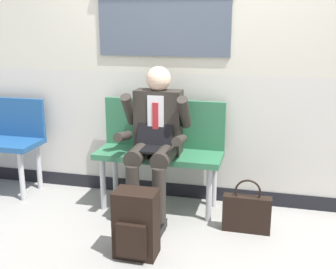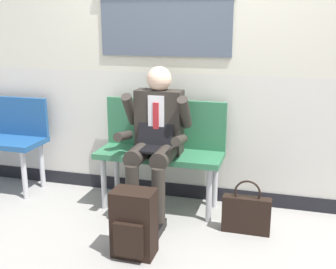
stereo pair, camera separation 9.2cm
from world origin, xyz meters
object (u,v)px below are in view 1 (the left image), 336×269
(bench_with_person, at_px, (161,145))
(backpack, at_px, (136,225))
(handbag, at_px, (247,213))
(person_seated, at_px, (155,138))

(bench_with_person, bearing_deg, backpack, -86.61)
(backpack, distance_m, handbag, 0.93)
(bench_with_person, distance_m, person_seated, 0.23)
(bench_with_person, height_order, person_seated, person_seated)
(bench_with_person, distance_m, handbag, 0.96)
(handbag, bearing_deg, bench_with_person, 157.53)
(person_seated, height_order, handbag, person_seated)
(person_seated, relative_size, handbag, 2.88)
(person_seated, height_order, backpack, person_seated)
(bench_with_person, xyz_separation_m, handbag, (0.80, -0.33, -0.41))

